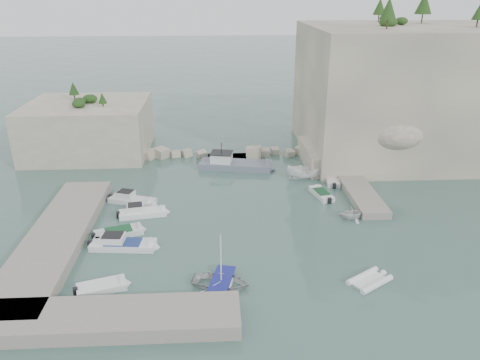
{
  "coord_description": "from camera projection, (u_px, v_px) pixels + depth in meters",
  "views": [
    {
      "loc": [
        -2.42,
        -38.82,
        21.45
      ],
      "look_at": [
        0.0,
        6.0,
        3.0
      ],
      "focal_mm": 35.0,
      "sensor_mm": 36.0,
      "label": 1
    }
  ],
  "objects": [
    {
      "name": "ground",
      "position": [
        243.0,
        233.0,
        44.14
      ],
      "size": [
        400.0,
        400.0,
        0.0
      ],
      "primitive_type": "plane",
      "color": "#466960",
      "rests_on": "ground"
    },
    {
      "name": "cliff_east",
      "position": [
        403.0,
        91.0,
        63.29
      ],
      "size": [
        26.0,
        22.0,
        17.0
      ],
      "primitive_type": "cube",
      "color": "beige",
      "rests_on": "ground"
    },
    {
      "name": "cliff_terrace",
      "position": [
        334.0,
        155.0,
        60.93
      ],
      "size": [
        8.0,
        10.0,
        2.5
      ],
      "primitive_type": "cube",
      "color": "beige",
      "rests_on": "ground"
    },
    {
      "name": "outcrop_west",
      "position": [
        89.0,
        128.0,
        64.89
      ],
      "size": [
        16.0,
        14.0,
        7.0
      ],
      "primitive_type": "cube",
      "color": "beige",
      "rests_on": "ground"
    },
    {
      "name": "quay_west",
      "position": [
        56.0,
        238.0,
        42.15
      ],
      "size": [
        5.0,
        24.0,
        1.1
      ],
      "primitive_type": "cube",
      "color": "#9E9689",
      "rests_on": "ground"
    },
    {
      "name": "quay_south",
      "position": [
        108.0,
        319.0,
        31.88
      ],
      "size": [
        18.0,
        4.0,
        1.1
      ],
      "primitive_type": "cube",
      "color": "#9E9689",
      "rests_on": "ground"
    },
    {
      "name": "ledge_east",
      "position": [
        355.0,
        185.0,
        53.89
      ],
      "size": [
        3.0,
        16.0,
        0.8
      ],
      "primitive_type": "cube",
      "color": "#9E9689",
      "rests_on": "ground"
    },
    {
      "name": "breakwater",
      "position": [
        226.0,
        151.0,
        64.14
      ],
      "size": [
        28.0,
        3.0,
        1.4
      ],
      "primitive_type": "cube",
      "color": "beige",
      "rests_on": "ground"
    },
    {
      "name": "motorboat_a",
      "position": [
        133.0,
        203.0,
        50.44
      ],
      "size": [
        5.8,
        3.39,
        1.4
      ],
      "primitive_type": null,
      "rotation": [
        0.0,
        0.0,
        -0.33
      ],
      "color": "silver",
      "rests_on": "ground"
    },
    {
      "name": "motorboat_b",
      "position": [
        143.0,
        215.0,
        47.64
      ],
      "size": [
        5.35,
        2.53,
        1.4
      ],
      "primitive_type": null,
      "rotation": [
        0.0,
        0.0,
        0.17
      ],
      "color": "white",
      "rests_on": "ground"
    },
    {
      "name": "motorboat_c",
      "position": [
        119.0,
        235.0,
        43.84
      ],
      "size": [
        5.12,
        3.27,
        0.7
      ],
      "primitive_type": null,
      "rotation": [
        0.0,
        0.0,
        0.34
      ],
      "color": "silver",
      "rests_on": "ground"
    },
    {
      "name": "motorboat_d",
      "position": [
        124.0,
        248.0,
        41.72
      ],
      "size": [
        6.45,
        2.43,
        1.4
      ],
      "primitive_type": null,
      "rotation": [
        0.0,
        0.0,
        -0.09
      ],
      "color": "white",
      "rests_on": "ground"
    },
    {
      "name": "motorboat_e",
      "position": [
        102.0,
        290.0,
        35.88
      ],
      "size": [
        4.32,
        2.8,
        0.7
      ],
      "primitive_type": null,
      "rotation": [
        0.0,
        0.0,
        0.32
      ],
      "color": "white",
      "rests_on": "ground"
    },
    {
      "name": "rowboat",
      "position": [
        221.0,
        286.0,
        36.38
      ],
      "size": [
        5.18,
        4.23,
        0.94
      ],
      "primitive_type": "imported",
      "rotation": [
        0.0,
        0.0,
        1.33
      ],
      "color": "silver",
      "rests_on": "ground"
    },
    {
      "name": "inflatable_dinghy",
      "position": [
        369.0,
        282.0,
        36.82
      ],
      "size": [
        4.15,
        3.59,
        0.44
      ],
      "primitive_type": null,
      "rotation": [
        0.0,
        0.0,
        0.58
      ],
      "color": "white",
      "rests_on": "ground"
    },
    {
      "name": "tender_east_a",
      "position": [
        351.0,
        218.0,
        47.01
      ],
      "size": [
        3.16,
        2.83,
        1.5
      ],
      "primitive_type": "imported",
      "rotation": [
        0.0,
        0.0,
        1.71
      ],
      "color": "silver",
      "rests_on": "ground"
    },
    {
      "name": "tender_east_b",
      "position": [
        321.0,
        196.0,
        52.05
      ],
      "size": [
        2.36,
        4.47,
        0.7
      ],
      "primitive_type": null,
      "rotation": [
        0.0,
        0.0,
        1.8
      ],
      "color": "silver",
      "rests_on": "ground"
    },
    {
      "name": "tender_east_c",
      "position": [
        332.0,
        181.0,
        56.07
      ],
      "size": [
        2.01,
        4.72,
        0.7
      ],
      "primitive_type": null,
      "rotation": [
        0.0,
        0.0,
        1.45
      ],
      "color": "silver",
      "rests_on": "ground"
    },
    {
      "name": "tender_east_d",
      "position": [
        307.0,
        178.0,
        56.9
      ],
      "size": [
        5.2,
        2.3,
        1.95
      ],
      "primitive_type": "imported",
      "rotation": [
        0.0,
        0.0,
        1.65
      ],
      "color": "white",
      "rests_on": "ground"
    },
    {
      "name": "work_boat",
      "position": [
        236.0,
        168.0,
        60.1
      ],
      "size": [
        10.38,
        4.75,
        2.2
      ],
      "primitive_type": null,
      "rotation": [
        0.0,
        0.0,
        -0.19
      ],
      "color": "slate",
      "rests_on": "ground"
    },
    {
      "name": "rowboat_mast",
      "position": [
        221.0,
        257.0,
        35.4
      ],
      "size": [
        0.1,
        0.1,
        4.2
      ],
      "primitive_type": "cylinder",
      "color": "white",
      "rests_on": "rowboat"
    },
    {
      "name": "vegetation",
      "position": [
        369.0,
        17.0,
        60.75
      ],
      "size": [
        53.48,
        13.88,
        13.4
      ],
      "color": "#1E4219",
      "rests_on": "ground"
    }
  ]
}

